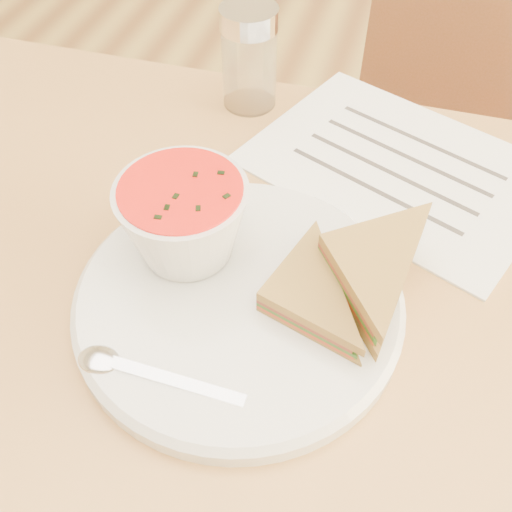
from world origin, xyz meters
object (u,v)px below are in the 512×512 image
(soup_bowl, at_px, (185,223))
(condiment_shaker, at_px, (249,58))
(dining_table, at_px, (266,464))
(plate, at_px, (239,301))
(chair_far, at_px, (425,178))

(soup_bowl, xyz_separation_m, condiment_shaker, (-0.02, 0.27, 0.00))
(dining_table, bearing_deg, condiment_shaker, 110.23)
(dining_table, distance_m, plate, 0.38)
(plate, relative_size, condiment_shaker, 2.40)
(plate, bearing_deg, dining_table, 9.77)
(condiment_shaker, bearing_deg, plate, -75.13)
(plate, xyz_separation_m, condiment_shaker, (-0.08, 0.30, 0.05))
(chair_far, bearing_deg, soup_bowl, 80.61)
(dining_table, bearing_deg, chair_far, 74.91)
(dining_table, relative_size, plate, 3.45)
(condiment_shaker, bearing_deg, chair_far, 43.14)
(dining_table, xyz_separation_m, condiment_shaker, (-0.11, 0.30, 0.44))
(chair_far, relative_size, condiment_shaker, 8.00)
(chair_far, bearing_deg, condiment_shaker, 58.50)
(chair_far, xyz_separation_m, plate, (-0.17, -0.54, 0.27))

